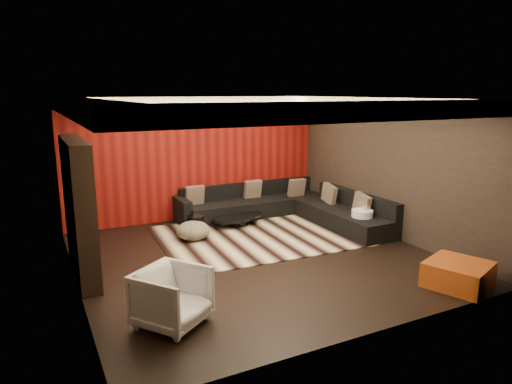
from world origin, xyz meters
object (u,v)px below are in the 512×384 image
coffee_table (238,220)px  drum_stool (196,226)px  white_side_table (362,223)px  orange_ottoman (458,274)px  armchair (172,297)px  sectional_sofa (287,209)px

coffee_table → drum_stool: (-1.09, -0.32, 0.10)m
white_side_table → orange_ottoman: bearing=-96.9°
armchair → sectional_sofa: bearing=7.2°
drum_stool → armchair: size_ratio=0.50×
orange_ottoman → armchair: bearing=169.0°
orange_ottoman → coffee_table: bearing=110.2°
sectional_sofa → coffee_table: bearing=175.4°
armchair → drum_stool: bearing=29.9°
drum_stool → orange_ottoman: size_ratio=0.48×
coffee_table → orange_ottoman: 4.76m
drum_stool → orange_ottoman: 4.97m
coffee_table → drum_stool: bearing=-163.9°
armchair → sectional_sofa: size_ratio=0.22×
armchair → coffee_table: bearing=18.7°
white_side_table → sectional_sofa: bearing=113.8°
armchair → white_side_table: bearing=-14.3°
coffee_table → orange_ottoman: (1.64, -4.46, 0.06)m
armchair → sectional_sofa: sectional_sofa is taller
sectional_sofa → drum_stool: bearing=-174.6°
white_side_table → orange_ottoman: 2.65m
coffee_table → white_side_table: white_side_table is taller
coffee_table → sectional_sofa: bearing=-4.6°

